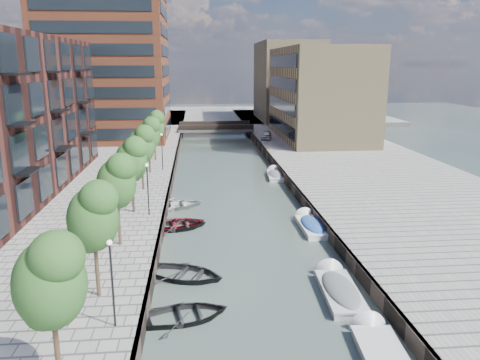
{
  "coord_description": "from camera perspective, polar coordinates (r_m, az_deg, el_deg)",
  "views": [
    {
      "loc": [
        -3.34,
        -11.3,
        12.46
      ],
      "look_at": [
        0.0,
        24.65,
        3.5
      ],
      "focal_mm": 35.0,
      "sensor_mm": 36.0,
      "label": 1
    }
  ],
  "objects": [
    {
      "name": "water",
      "position": [
        52.9,
        -1.54,
        0.31
      ],
      "size": [
        300.0,
        300.0,
        0.0
      ],
      "primitive_type": "plane",
      "color": "#38473F",
      "rests_on": "ground"
    },
    {
      "name": "quay_right",
      "position": [
        56.12,
        14.99,
        1.15
      ],
      "size": [
        20.0,
        140.0,
        1.0
      ],
      "primitive_type": "cube",
      "color": "gray",
      "rests_on": "ground"
    },
    {
      "name": "quay_wall_left",
      "position": [
        52.75,
        -8.17,
        0.69
      ],
      "size": [
        0.25,
        140.0,
        1.0
      ],
      "primitive_type": "cube",
      "color": "#332823",
      "rests_on": "ground"
    },
    {
      "name": "quay_wall_right",
      "position": [
        53.52,
        4.99,
        0.97
      ],
      "size": [
        0.25,
        140.0,
        1.0
      ],
      "primitive_type": "cube",
      "color": "#332823",
      "rests_on": "ground"
    },
    {
      "name": "far_closure",
      "position": [
        111.99,
        -3.61,
        7.78
      ],
      "size": [
        80.0,
        40.0,
        1.0
      ],
      "primitive_type": "cube",
      "color": "gray",
      "rests_on": "ground"
    },
    {
      "name": "tower",
      "position": [
        77.6,
        -16.09,
        16.03
      ],
      "size": [
        18.0,
        18.0,
        30.0
      ],
      "primitive_type": "cube",
      "color": "brown",
      "rests_on": "quay_left"
    },
    {
      "name": "tan_block_near",
      "position": [
        75.94,
        9.61,
        10.38
      ],
      "size": [
        12.0,
        25.0,
        14.0
      ],
      "primitive_type": "cube",
      "color": "tan",
      "rests_on": "quay_right"
    },
    {
      "name": "tan_block_far",
      "position": [
        101.23,
        5.83,
        11.9
      ],
      "size": [
        12.0,
        20.0,
        16.0
      ],
      "primitive_type": "cube",
      "color": "tan",
      "rests_on": "quay_right"
    },
    {
      "name": "bridge",
      "position": [
        84.1,
        -3.01,
        6.35
      ],
      "size": [
        13.0,
        6.0,
        1.3
      ],
      "color": "gray",
      "rests_on": "ground"
    },
    {
      "name": "tree_0",
      "position": [
        17.66,
        -22.21,
        -11.05
      ],
      "size": [
        2.5,
        2.5,
        5.95
      ],
      "color": "#382619",
      "rests_on": "quay_left"
    },
    {
      "name": "tree_1",
      "position": [
        23.98,
        -17.51,
        -4.08
      ],
      "size": [
        2.5,
        2.5,
        5.95
      ],
      "color": "#382619",
      "rests_on": "quay_left"
    },
    {
      "name": "tree_2",
      "position": [
        30.6,
        -14.86,
        -0.05
      ],
      "size": [
        2.5,
        2.5,
        5.95
      ],
      "color": "#382619",
      "rests_on": "quay_left"
    },
    {
      "name": "tree_3",
      "position": [
        37.36,
        -13.16,
        2.53
      ],
      "size": [
        2.5,
        2.5,
        5.95
      ],
      "color": "#382619",
      "rests_on": "quay_left"
    },
    {
      "name": "tree_4",
      "position": [
        44.19,
        -11.98,
        4.32
      ],
      "size": [
        2.5,
        2.5,
        5.95
      ],
      "color": "#382619",
      "rests_on": "quay_left"
    },
    {
      "name": "tree_5",
      "position": [
        51.07,
        -11.11,
        5.62
      ],
      "size": [
        2.5,
        2.5,
        5.95
      ],
      "color": "#382619",
      "rests_on": "quay_left"
    },
    {
      "name": "tree_6",
      "position": [
        57.98,
        -10.45,
        6.62
      ],
      "size": [
        2.5,
        2.5,
        5.95
      ],
      "color": "#382619",
      "rests_on": "quay_left"
    },
    {
      "name": "lamp_0",
      "position": [
        21.62,
        -15.38,
        -11.03
      ],
      "size": [
        0.24,
        0.24,
        4.12
      ],
      "color": "black",
      "rests_on": "quay_left"
    },
    {
      "name": "lamp_1",
      "position": [
        36.62,
        -11.19,
        -0.47
      ],
      "size": [
        0.24,
        0.24,
        4.12
      ],
      "color": "black",
      "rests_on": "quay_left"
    },
    {
      "name": "lamp_2",
      "position": [
        52.22,
        -9.49,
        3.88
      ],
      "size": [
        0.24,
        0.24,
        4.12
      ],
      "color": "black",
      "rests_on": "quay_left"
    },
    {
      "name": "sloop_0",
      "position": [
        28.84,
        -6.72,
        -11.76
      ],
      "size": [
        5.81,
        5.09,
        1.0
      ],
      "primitive_type": "imported",
      "rotation": [
        0.0,
        0.0,
        1.16
      ],
      "color": "black",
      "rests_on": "ground"
    },
    {
      "name": "sloop_1",
      "position": [
        24.69,
        -6.68,
        -16.47
      ],
      "size": [
        5.03,
        4.04,
        0.92
      ],
      "primitive_type": "imported",
      "rotation": [
        0.0,
        0.0,
        1.78
      ],
      "color": "black",
      "rests_on": "ground"
    },
    {
      "name": "sloop_2",
      "position": [
        37.51,
        -7.54,
        -5.59
      ],
      "size": [
        4.93,
        4.0,
        0.9
      ],
      "primitive_type": "imported",
      "rotation": [
        0.0,
        0.0,
        1.8
      ],
      "color": "#A3111C",
      "rests_on": "ground"
    },
    {
      "name": "sloop_3",
      "position": [
        42.11,
        -7.89,
        -3.41
      ],
      "size": [
        5.76,
        4.77,
        1.03
      ],
      "primitive_type": "imported",
      "rotation": [
        0.0,
        0.0,
        1.84
      ],
      "color": "silver",
      "rests_on": "ground"
    },
    {
      "name": "sloop_4",
      "position": [
        36.95,
        -7.65,
        -5.9
      ],
      "size": [
        5.12,
        4.05,
        0.96
      ],
      "primitive_type": "imported",
      "rotation": [
        0.0,
        0.0,
        1.74
      ],
      "color": "black",
      "rests_on": "ground"
    },
    {
      "name": "motorboat_1",
      "position": [
        27.41,
        11.87,
        -12.9
      ],
      "size": [
        2.19,
        5.58,
        1.83
      ],
      "color": "beige",
      "rests_on": "ground"
    },
    {
      "name": "motorboat_2",
      "position": [
        22.72,
        16.8,
        -19.67
      ],
      "size": [
        2.27,
        5.51,
        1.79
      ],
      "color": "silver",
      "rests_on": "ground"
    },
    {
      "name": "motorboat_3",
      "position": [
        37.16,
        8.65,
        -5.47
      ],
      "size": [
        1.82,
        5.2,
        1.73
      ],
      "color": "white",
      "rests_on": "ground"
    },
    {
      "name": "motorboat_4",
      "position": [
        53.31,
        4.31,
        0.6
      ],
      "size": [
        2.04,
        5.01,
        1.63
      ],
      "color": "silver",
      "rests_on": "ground"
    },
    {
      "name": "car",
      "position": [
        73.71,
        3.22,
        5.47
      ],
      "size": [
        2.28,
        4.0,
        1.28
      ],
      "primitive_type": "imported",
      "rotation": [
        0.0,
        0.0,
        -0.21
      ],
      "color": "#ADAEB2",
      "rests_on": "quay_right"
    }
  ]
}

